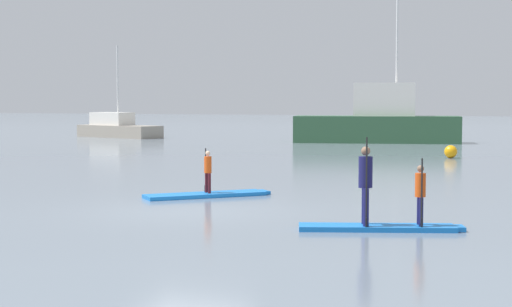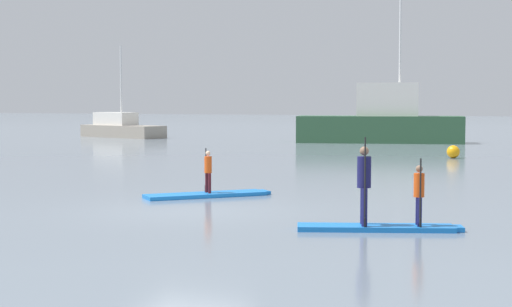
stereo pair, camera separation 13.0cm
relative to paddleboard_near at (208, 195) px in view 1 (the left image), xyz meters
name	(u,v)px [view 1 (the left image)]	position (x,y,z in m)	size (l,w,h in m)	color
ground_plane	(191,211)	(0.82, -2.69, -0.05)	(240.00, 240.00, 0.00)	slate
paddleboard_near	(208,195)	(0.00, 0.00, 0.00)	(2.86, 2.84, 0.10)	blue
paddler_child_solo	(208,169)	(0.00, 0.01, 0.67)	(0.32, 0.32, 1.17)	#4C1419
paddleboard_far	(381,228)	(5.45, -3.78, 0.00)	(3.20, 1.56, 0.10)	blue
paddler_adult	(366,180)	(5.16, -3.88, 0.93)	(0.34, 0.47, 1.73)	#19194C
paddler_child_front	(420,192)	(6.17, -3.54, 0.71)	(0.26, 0.39, 1.32)	#19194C
fishing_boat_white_large	(378,122)	(-1.92, 28.63, 1.18)	(10.16, 4.64, 8.75)	#2D5638
motor_boat_small_navy	(117,128)	(-20.34, 29.17, 0.61)	(6.89, 3.95, 6.32)	#9E9384
mooring_buoy_near	(451,152)	(3.99, 16.88, 0.23)	(0.57, 0.57, 0.57)	orange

